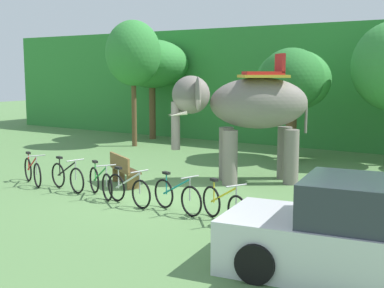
{
  "coord_description": "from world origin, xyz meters",
  "views": [
    {
      "loc": [
        7.88,
        -10.74,
        3.27
      ],
      "look_at": [
        0.25,
        1.0,
        1.3
      ],
      "focal_mm": 48.4,
      "sensor_mm": 36.0,
      "label": 1
    }
  ],
  "objects_px": {
    "tree_center_left": "(293,81)",
    "elephant": "(248,108)",
    "bike_teal": "(177,196)",
    "parked_car": "(359,238)",
    "bike_red": "(33,171)",
    "wooden_bench": "(123,169)",
    "bike_white": "(128,190)",
    "tree_far_left": "(133,54)",
    "bike_black": "(67,177)",
    "bike_yellow": "(224,205)",
    "tree_left": "(292,80)",
    "tree_far_right": "(152,64)",
    "bike_green": "(100,182)"
  },
  "relations": [
    {
      "from": "tree_center_left",
      "to": "elephant",
      "type": "relative_size",
      "value": 1.05
    },
    {
      "from": "bike_teal",
      "to": "parked_car",
      "type": "height_order",
      "value": "parked_car"
    },
    {
      "from": "bike_teal",
      "to": "bike_red",
      "type": "bearing_deg",
      "value": 177.99
    },
    {
      "from": "parked_car",
      "to": "wooden_bench",
      "type": "xyz_separation_m",
      "value": [
        -7.58,
        3.17,
        -0.17
      ]
    },
    {
      "from": "bike_white",
      "to": "parked_car",
      "type": "distance_m",
      "value": 6.21
    },
    {
      "from": "tree_far_left",
      "to": "bike_black",
      "type": "xyz_separation_m",
      "value": [
        3.91,
        -7.69,
        -3.64
      ]
    },
    {
      "from": "bike_white",
      "to": "bike_yellow",
      "type": "height_order",
      "value": "same"
    },
    {
      "from": "bike_teal",
      "to": "bike_yellow",
      "type": "relative_size",
      "value": 1.07
    },
    {
      "from": "elephant",
      "to": "parked_car",
      "type": "distance_m",
      "value": 7.49
    },
    {
      "from": "tree_left",
      "to": "bike_red",
      "type": "relative_size",
      "value": 2.62
    },
    {
      "from": "tree_left",
      "to": "wooden_bench",
      "type": "relative_size",
      "value": 2.72
    },
    {
      "from": "tree_far_right",
      "to": "elephant",
      "type": "bearing_deg",
      "value": -37.27
    },
    {
      "from": "tree_center_left",
      "to": "elephant",
      "type": "height_order",
      "value": "tree_center_left"
    },
    {
      "from": "parked_car",
      "to": "tree_left",
      "type": "bearing_deg",
      "value": 118.09
    },
    {
      "from": "tree_far_right",
      "to": "bike_teal",
      "type": "relative_size",
      "value": 2.88
    },
    {
      "from": "elephant",
      "to": "bike_teal",
      "type": "xyz_separation_m",
      "value": [
        0.17,
        -3.89,
        -1.82
      ]
    },
    {
      "from": "bike_black",
      "to": "bike_white",
      "type": "xyz_separation_m",
      "value": [
        2.43,
        -0.29,
        0.0
      ]
    },
    {
      "from": "tree_far_left",
      "to": "tree_left",
      "type": "distance_m",
      "value": 7.32
    },
    {
      "from": "bike_teal",
      "to": "parked_car",
      "type": "bearing_deg",
      "value": -19.45
    },
    {
      "from": "tree_left",
      "to": "bike_green",
      "type": "bearing_deg",
      "value": -104.81
    },
    {
      "from": "bike_red",
      "to": "bike_teal",
      "type": "height_order",
      "value": "same"
    },
    {
      "from": "tree_left",
      "to": "bike_black",
      "type": "distance_m",
      "value": 8.84
    },
    {
      "from": "bike_yellow",
      "to": "elephant",
      "type": "bearing_deg",
      "value": 110.46
    },
    {
      "from": "tree_far_left",
      "to": "tree_center_left",
      "type": "height_order",
      "value": "tree_far_left"
    },
    {
      "from": "tree_far_right",
      "to": "parked_car",
      "type": "relative_size",
      "value": 1.08
    },
    {
      "from": "wooden_bench",
      "to": "bike_green",
      "type": "bearing_deg",
      "value": -73.77
    },
    {
      "from": "bike_red",
      "to": "wooden_bench",
      "type": "bearing_deg",
      "value": 30.32
    },
    {
      "from": "bike_black",
      "to": "parked_car",
      "type": "relative_size",
      "value": 0.38
    },
    {
      "from": "bike_black",
      "to": "bike_yellow",
      "type": "distance_m",
      "value": 5.15
    },
    {
      "from": "tree_center_left",
      "to": "bike_black",
      "type": "distance_m",
      "value": 9.35
    },
    {
      "from": "tree_far_left",
      "to": "bike_teal",
      "type": "bearing_deg",
      "value": -45.52
    },
    {
      "from": "tree_far_right",
      "to": "bike_yellow",
      "type": "distance_m",
      "value": 14.7
    },
    {
      "from": "elephant",
      "to": "wooden_bench",
      "type": "bearing_deg",
      "value": -139.64
    },
    {
      "from": "bike_white",
      "to": "tree_far_left",
      "type": "bearing_deg",
      "value": 128.48
    },
    {
      "from": "bike_black",
      "to": "bike_white",
      "type": "bearing_deg",
      "value": -6.72
    },
    {
      "from": "tree_far_right",
      "to": "bike_white",
      "type": "height_order",
      "value": "tree_far_right"
    },
    {
      "from": "tree_far_right",
      "to": "tree_far_left",
      "type": "distance_m",
      "value": 2.59
    },
    {
      "from": "bike_green",
      "to": "bike_yellow",
      "type": "bearing_deg",
      "value": -3.88
    },
    {
      "from": "tree_far_right",
      "to": "bike_green",
      "type": "relative_size",
      "value": 3.11
    },
    {
      "from": "bike_green",
      "to": "elephant",
      "type": "bearing_deg",
      "value": 57.71
    },
    {
      "from": "bike_white",
      "to": "wooden_bench",
      "type": "distance_m",
      "value": 2.27
    },
    {
      "from": "tree_far_left",
      "to": "bike_yellow",
      "type": "height_order",
      "value": "tree_far_left"
    },
    {
      "from": "tree_center_left",
      "to": "bike_white",
      "type": "relative_size",
      "value": 2.43
    },
    {
      "from": "tree_far_left",
      "to": "bike_green",
      "type": "distance_m",
      "value": 9.98
    },
    {
      "from": "tree_left",
      "to": "wooden_bench",
      "type": "xyz_separation_m",
      "value": [
        -2.47,
        -6.41,
        -2.5
      ]
    },
    {
      "from": "bike_green",
      "to": "bike_teal",
      "type": "xyz_separation_m",
      "value": [
        2.54,
        -0.14,
        0.0
      ]
    },
    {
      "from": "tree_far_right",
      "to": "tree_far_left",
      "type": "bearing_deg",
      "value": -70.81
    },
    {
      "from": "bike_black",
      "to": "bike_green",
      "type": "xyz_separation_m",
      "value": [
        1.27,
        -0.03,
        0.0
      ]
    },
    {
      "from": "tree_far_left",
      "to": "bike_red",
      "type": "xyz_separation_m",
      "value": [
        2.47,
        -7.68,
        -3.64
      ]
    },
    {
      "from": "tree_far_right",
      "to": "tree_center_left",
      "type": "distance_m",
      "value": 8.09
    }
  ]
}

